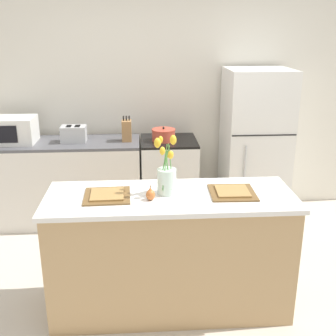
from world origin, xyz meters
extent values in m
plane|color=beige|center=(0.00, 0.00, 0.00)|extent=(10.00, 10.00, 0.00)
cube|color=silver|center=(0.00, 2.00, 1.35)|extent=(5.20, 0.08, 2.70)
cube|color=tan|center=(0.00, 0.00, 0.45)|extent=(1.76, 0.62, 0.90)
cube|color=silver|center=(0.00, 0.00, 0.91)|extent=(1.80, 0.66, 0.03)
cube|color=silver|center=(-1.06, 1.60, 0.44)|extent=(1.68, 0.60, 0.88)
cube|color=#515156|center=(-1.06, 1.60, 0.90)|extent=(1.68, 0.60, 0.03)
cube|color=silver|center=(0.10, 1.60, 0.44)|extent=(0.60, 0.60, 0.89)
cube|color=black|center=(0.10, 1.60, 0.90)|extent=(0.60, 0.60, 0.02)
cube|color=black|center=(0.10, 1.30, 0.41)|extent=(0.42, 0.01, 0.29)
cube|color=white|center=(1.05, 1.60, 0.83)|extent=(0.68, 0.64, 1.66)
cube|color=black|center=(1.05, 1.28, 1.03)|extent=(0.67, 0.01, 0.01)
cylinder|color=#B2B5B7|center=(0.86, 1.26, 0.57)|extent=(0.02, 0.02, 0.72)
cylinder|color=silver|center=(-0.02, 0.03, 1.03)|extent=(0.14, 0.14, 0.19)
cylinder|color=#569E4C|center=(0.01, 0.04, 1.14)|extent=(0.04, 0.01, 0.33)
ellipsoid|color=yellow|center=(0.02, 0.04, 1.33)|extent=(0.05, 0.05, 0.07)
cylinder|color=#569E4C|center=(-0.02, 0.04, 1.09)|extent=(0.02, 0.03, 0.23)
ellipsoid|color=yellow|center=(-0.01, 0.05, 1.22)|extent=(0.04, 0.04, 0.06)
cylinder|color=#569E4C|center=(-0.04, 0.06, 1.14)|extent=(0.05, 0.06, 0.32)
ellipsoid|color=yellow|center=(-0.06, 0.09, 1.32)|extent=(0.04, 0.04, 0.05)
cylinder|color=#569E4C|center=(-0.05, 0.03, 1.14)|extent=(0.09, 0.03, 0.31)
ellipsoid|color=yellow|center=(-0.09, 0.02, 1.32)|extent=(0.05, 0.05, 0.07)
cylinder|color=#569E4C|center=(-0.04, 0.00, 1.12)|extent=(0.04, 0.08, 0.27)
ellipsoid|color=yellow|center=(-0.06, -0.04, 1.27)|extent=(0.04, 0.04, 0.06)
cylinder|color=#569E4C|center=(-0.01, 0.01, 1.10)|extent=(0.04, 0.08, 0.24)
ellipsoid|color=yellow|center=(0.00, -0.03, 1.24)|extent=(0.04, 0.04, 0.06)
ellipsoid|color=#C66B33|center=(-0.14, -0.08, 0.97)|extent=(0.07, 0.07, 0.08)
cone|color=#C66B33|center=(-0.14, -0.08, 1.01)|extent=(0.04, 0.04, 0.03)
cylinder|color=brown|center=(-0.14, -0.08, 1.03)|extent=(0.01, 0.01, 0.01)
cube|color=brown|center=(-0.45, 0.00, 0.94)|extent=(0.33, 0.33, 0.01)
cube|color=#A37A42|center=(-0.45, 0.00, 0.95)|extent=(0.24, 0.24, 0.01)
cube|color=brown|center=(0.45, 0.00, 0.94)|extent=(0.33, 0.33, 0.01)
cube|color=#A37A42|center=(0.45, 0.00, 0.95)|extent=(0.24, 0.24, 0.01)
cube|color=#B7BABC|center=(-0.91, 1.59, 1.00)|extent=(0.26, 0.18, 0.17)
cube|color=black|center=(-0.95, 1.59, 1.08)|extent=(0.05, 0.11, 0.01)
cube|color=black|center=(-0.86, 1.59, 1.08)|extent=(0.05, 0.11, 0.01)
cube|color=black|center=(-1.05, 1.59, 1.02)|extent=(0.02, 0.02, 0.02)
cylinder|color=#CC4C38|center=(0.04, 1.57, 0.97)|extent=(0.25, 0.25, 0.11)
cylinder|color=#CC4C38|center=(0.04, 1.57, 1.03)|extent=(0.25, 0.25, 0.01)
sphere|color=black|center=(0.04, 1.57, 1.05)|extent=(0.02, 0.02, 0.02)
cube|color=white|center=(-1.55, 1.60, 1.05)|extent=(0.48, 0.36, 0.27)
cube|color=black|center=(-1.59, 1.42, 1.05)|extent=(0.29, 0.01, 0.18)
cube|color=#A37547|center=(-0.35, 1.60, 1.02)|extent=(0.10, 0.14, 0.22)
cylinder|color=black|center=(-0.38, 1.60, 1.16)|extent=(0.01, 0.01, 0.05)
cylinder|color=black|center=(-0.35, 1.60, 1.16)|extent=(0.01, 0.01, 0.05)
cylinder|color=black|center=(-0.32, 1.60, 1.16)|extent=(0.01, 0.01, 0.05)
camera|label=1|loc=(-0.21, -2.79, 2.09)|focal=45.00mm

